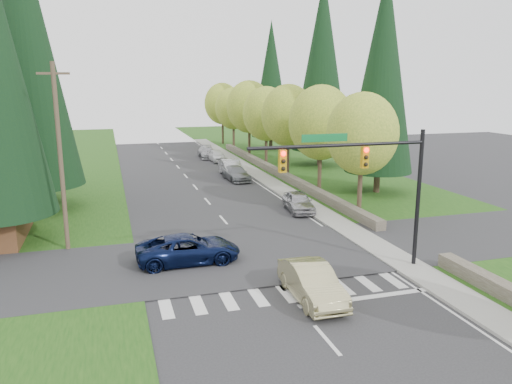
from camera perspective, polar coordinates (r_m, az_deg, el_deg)
name	(u,v)px	position (r m, az deg, el deg)	size (l,w,h in m)	color
ground	(316,327)	(19.48, 6.85, -15.07)	(120.00, 120.00, 0.00)	#28282B
grass_east	(365,193)	(41.98, 12.39, -0.12)	(14.00, 110.00, 0.06)	#1A4712
grass_west	(21,217)	(37.37, -25.23, -2.59)	(14.00, 110.00, 0.06)	#1A4712
cross_street	(255,257)	(26.38, -0.08, -7.42)	(120.00, 8.00, 0.10)	#28282B
sidewalk_east	(287,192)	(41.25, 3.60, -0.02)	(1.80, 80.00, 0.13)	gray
curb_east	(278,193)	(40.97, 2.48, -0.10)	(0.20, 80.00, 0.13)	gray
stone_wall_north	(276,171)	(49.15, 2.27, 2.36)	(0.70, 40.00, 0.70)	#4C4438
traffic_signal	(367,170)	(23.61, 12.61, 2.43)	(8.70, 0.37, 6.80)	black
utility_pole	(60,157)	(28.16, -21.46, 3.78)	(1.60, 0.24, 10.00)	#473828
decid_tree_0	(362,134)	(34.09, 12.05, 6.52)	(4.80, 4.80, 8.37)	#38281C
decid_tree_1	(321,123)	(40.38, 7.44, 7.86)	(5.20, 5.20, 8.80)	#38281C
decid_tree_2	(288,116)	(46.77, 3.71, 8.72)	(5.00, 5.00, 8.82)	#38281C
decid_tree_3	(266,114)	(53.42, 1.19, 8.93)	(5.00, 5.00, 8.55)	#38281C
decid_tree_4	(249,107)	(60.12, -0.78, 9.70)	(5.40, 5.40, 9.18)	#38281C
decid_tree_5	(233,108)	(66.86, -2.60, 9.52)	(4.80, 4.80, 8.30)	#38281C
decid_tree_6	(222,104)	(73.67, -3.86, 10.04)	(5.20, 5.20, 8.86)	#38281C
conifer_w_c	(25,47)	(38.18, -24.88, 14.84)	(6.46, 6.46, 20.80)	#38281C
conifer_w_e	(10,65)	(44.36, -26.29, 12.93)	(5.78, 5.78, 18.80)	#38281C
conifer_e_a	(383,71)	(41.52, 14.28, 13.23)	(5.44, 5.44, 17.80)	#38281C
conifer_e_b	(322,64)	(54.48, 7.55, 14.29)	(6.12, 6.12, 19.80)	#38281C
conifer_e_c	(271,79)	(67.17, 1.74, 12.75)	(5.10, 5.10, 16.80)	#38281C
sedan_champagne	(312,282)	(21.38, 6.40, -10.23)	(1.60, 4.58, 1.51)	#C4BB82
suv_navy	(188,249)	(25.58, -7.75, -6.46)	(2.41, 5.23, 1.45)	#0B1438
parked_car_a	(299,202)	(35.34, 4.88, -1.11)	(1.65, 4.11, 1.40)	#A4A4A9
parked_car_b	(236,173)	(46.44, -2.28, 2.14)	(1.81, 4.46, 1.29)	slate
parked_car_c	(231,168)	(48.66, -2.87, 2.78)	(1.67, 4.80, 1.58)	#A9AAAE
parked_car_d	(217,156)	(57.58, -4.47, 4.14)	(1.55, 3.85, 1.31)	white
parked_car_e	(207,152)	(60.57, -5.61, 4.54)	(1.88, 4.63, 1.34)	#9F9FA4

